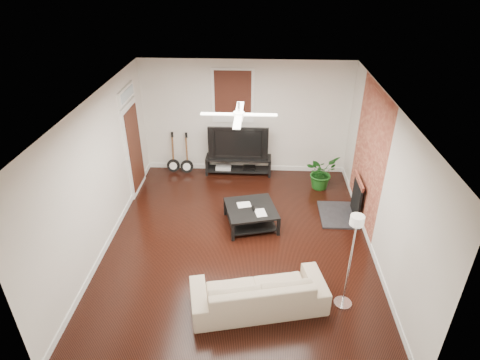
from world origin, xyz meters
name	(u,v)px	position (x,y,z in m)	size (l,w,h in m)	color
room	(239,179)	(0.00, 0.00, 1.40)	(5.01, 6.01, 2.81)	black
brick_accent	(368,157)	(2.49, 1.00, 1.40)	(0.02, 2.20, 2.80)	#973E30
fireplace	(347,197)	(2.20, 1.00, 0.46)	(0.80, 1.10, 0.92)	black
window_back	(233,96)	(-0.30, 2.97, 1.95)	(1.00, 0.06, 1.30)	black
door_left	(133,140)	(-2.46, 1.90, 1.25)	(0.08, 1.00, 2.50)	white
tv_stand	(238,165)	(-0.16, 2.78, 0.23)	(1.62, 0.43, 0.45)	black
tv	(238,141)	(-0.16, 2.80, 0.87)	(1.45, 0.19, 0.84)	black
coffee_table	(251,216)	(0.21, 0.59, 0.20)	(0.97, 0.97, 0.41)	black
sofa	(258,291)	(0.39, -1.59, 0.31)	(2.09, 0.82, 0.61)	tan
floor_lamp	(350,263)	(1.74, -1.49, 0.85)	(0.28, 0.28, 1.71)	white
potted_plant	(321,172)	(1.81, 2.18, 0.40)	(0.73, 0.63, 0.81)	#175117
guitar_left	(172,154)	(-1.81, 2.75, 0.52)	(0.32, 0.23, 1.04)	black
guitar_right	(186,154)	(-1.46, 2.72, 0.52)	(0.32, 0.23, 1.04)	black
ceiling_fan	(239,114)	(0.00, 0.00, 2.60)	(1.24, 1.24, 0.32)	white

